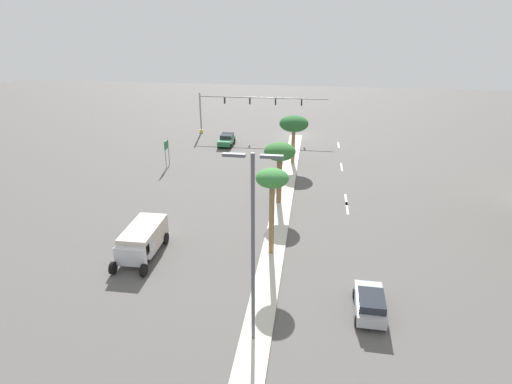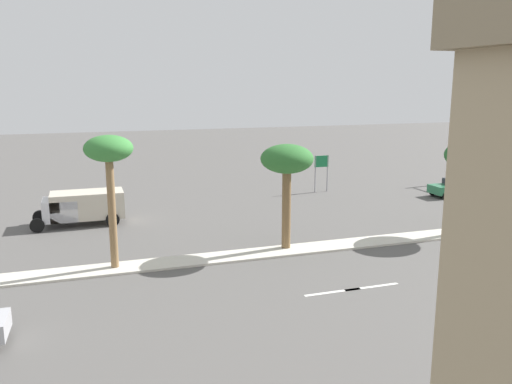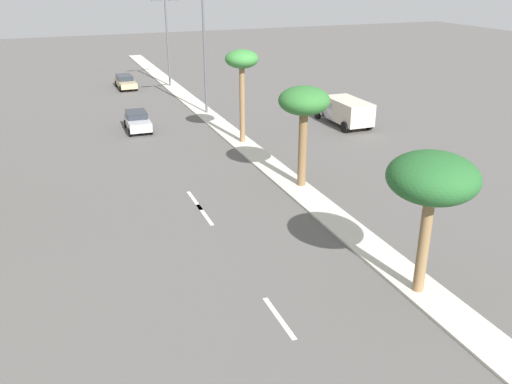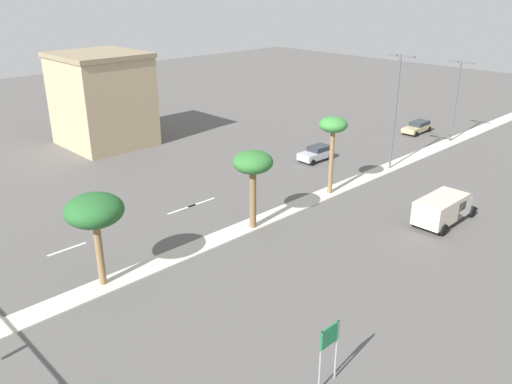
{
  "view_description": "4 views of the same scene",
  "coord_description": "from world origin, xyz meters",
  "px_view_note": "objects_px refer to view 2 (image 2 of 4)",
  "views": [
    {
      "loc": [
        -2.66,
        62.93,
        17.14
      ],
      "look_at": [
        1.78,
        31.12,
        3.64
      ],
      "focal_mm": 29.92,
      "sensor_mm": 36.0,
      "label": 1
    },
    {
      "loc": [
        -26.62,
        35.74,
        9.41
      ],
      "look_at": [
        2.43,
        26.13,
        3.04
      ],
      "focal_mm": 37.04,
      "sensor_mm": 36.0,
      "label": 2
    },
    {
      "loc": [
        -13.17,
        -1.99,
        12.19
      ],
      "look_at": [
        -3.97,
        21.36,
        1.71
      ],
      "focal_mm": 37.68,
      "sensor_mm": 36.0,
      "label": 3
    },
    {
      "loc": [
        26.08,
        0.48,
        17.29
      ],
      "look_at": [
        2.07,
        23.7,
        3.79
      ],
      "focal_mm": 36.67,
      "sensor_mm": 36.0,
      "label": 4
    }
  ],
  "objects_px": {
    "palm_tree_front": "(287,163)",
    "sedan_green_outboard": "(455,187)",
    "box_truck": "(80,206)",
    "directional_road_sign": "(321,166)",
    "palm_tree_trailing": "(473,157)",
    "palm_tree_mid": "(109,155)"
  },
  "relations": [
    {
      "from": "directional_road_sign",
      "to": "sedan_green_outboard",
      "type": "height_order",
      "value": "directional_road_sign"
    },
    {
      "from": "palm_tree_front",
      "to": "sedan_green_outboard",
      "type": "xyz_separation_m",
      "value": [
        9.03,
        -18.8,
        -4.26
      ]
    },
    {
      "from": "palm_tree_trailing",
      "to": "palm_tree_mid",
      "type": "xyz_separation_m",
      "value": [
        0.36,
        21.62,
        0.98
      ]
    },
    {
      "from": "palm_tree_trailing",
      "to": "box_truck",
      "type": "xyz_separation_m",
      "value": [
        10.06,
        23.23,
        -3.65
      ]
    },
    {
      "from": "palm_tree_trailing",
      "to": "palm_tree_mid",
      "type": "bearing_deg",
      "value": 89.04
    },
    {
      "from": "palm_tree_front",
      "to": "sedan_green_outboard",
      "type": "relative_size",
      "value": 1.49
    },
    {
      "from": "directional_road_sign",
      "to": "box_truck",
      "type": "height_order",
      "value": "directional_road_sign"
    },
    {
      "from": "palm_tree_mid",
      "to": "box_truck",
      "type": "bearing_deg",
      "value": 9.4
    },
    {
      "from": "sedan_green_outboard",
      "to": "box_truck",
      "type": "relative_size",
      "value": 0.67
    },
    {
      "from": "palm_tree_trailing",
      "to": "palm_tree_front",
      "type": "bearing_deg",
      "value": 87.0
    },
    {
      "from": "directional_road_sign",
      "to": "box_truck",
      "type": "relative_size",
      "value": 0.54
    },
    {
      "from": "palm_tree_front",
      "to": "sedan_green_outboard",
      "type": "bearing_deg",
      "value": -64.35
    },
    {
      "from": "palm_tree_front",
      "to": "palm_tree_mid",
      "type": "xyz_separation_m",
      "value": [
        -0.27,
        9.54,
        0.85
      ]
    },
    {
      "from": "directional_road_sign",
      "to": "palm_tree_mid",
      "type": "height_order",
      "value": "palm_tree_mid"
    },
    {
      "from": "palm_tree_front",
      "to": "directional_road_sign",
      "type": "bearing_deg",
      "value": -32.0
    },
    {
      "from": "palm_tree_mid",
      "to": "box_truck",
      "type": "xyz_separation_m",
      "value": [
        9.7,
        1.61,
        -4.64
      ]
    },
    {
      "from": "box_truck",
      "to": "palm_tree_mid",
      "type": "bearing_deg",
      "value": -170.6
    },
    {
      "from": "palm_tree_trailing",
      "to": "directional_road_sign",
      "type": "bearing_deg",
      "value": 12.08
    },
    {
      "from": "palm_tree_mid",
      "to": "palm_tree_front",
      "type": "bearing_deg",
      "value": -88.36
    },
    {
      "from": "palm_tree_mid",
      "to": "sedan_green_outboard",
      "type": "distance_m",
      "value": 30.26
    },
    {
      "from": "palm_tree_trailing",
      "to": "palm_tree_mid",
      "type": "relative_size",
      "value": 0.86
    },
    {
      "from": "box_truck",
      "to": "palm_tree_front",
      "type": "bearing_deg",
      "value": -130.23
    }
  ]
}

